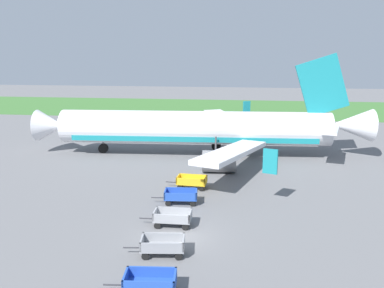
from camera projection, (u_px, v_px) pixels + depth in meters
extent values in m
plane|color=slate|center=(179.00, 236.00, 25.61)|extent=(220.00, 220.00, 0.00)
cube|color=#3D7033|center=(225.00, 108.00, 83.46)|extent=(220.00, 28.00, 0.06)
cylinder|color=silver|center=(194.00, 127.00, 45.11)|extent=(30.16, 5.39, 3.70)
cube|color=teal|center=(194.00, 136.00, 45.34)|extent=(27.16, 5.03, 0.56)
cone|color=silver|center=(51.00, 126.00, 46.28)|extent=(3.40, 3.80, 3.63)
cone|color=silver|center=(351.00, 125.00, 43.78)|extent=(4.69, 3.76, 3.52)
cube|color=silver|center=(233.00, 152.00, 36.85)|extent=(6.64, 13.14, 1.35)
cube|color=teal|center=(270.00, 161.00, 30.14)|extent=(1.11, 0.54, 1.90)
cylinder|color=gray|center=(219.00, 161.00, 38.76)|extent=(3.31, 2.28, 2.10)
cube|color=silver|center=(229.00, 121.00, 53.08)|extent=(7.89, 12.87, 1.35)
cube|color=teal|center=(247.00, 108.00, 59.00)|extent=(1.08, 0.65, 1.90)
cylinder|color=gray|center=(220.00, 133.00, 51.96)|extent=(3.31, 2.28, 2.10)
cube|color=teal|center=(322.00, 86.00, 43.07)|extent=(5.99, 0.70, 6.88)
cube|color=silver|center=(329.00, 129.00, 40.87)|extent=(3.07, 5.49, 0.24)
cube|color=silver|center=(315.00, 119.00, 47.09)|extent=(3.56, 5.50, 0.24)
cylinder|color=#4C4C51|center=(103.00, 140.00, 46.21)|extent=(0.20, 0.20, 2.04)
cylinder|color=black|center=(103.00, 148.00, 46.44)|extent=(1.12, 0.51, 1.10)
cylinder|color=#4C4C51|center=(216.00, 146.00, 43.15)|extent=(0.20, 0.20, 2.04)
cylinder|color=black|center=(216.00, 155.00, 43.38)|extent=(1.12, 0.51, 1.10)
cylinder|color=#4C4C51|center=(216.00, 137.00, 47.42)|extent=(0.20, 0.20, 2.04)
cylinder|color=black|center=(216.00, 146.00, 47.65)|extent=(1.12, 0.51, 1.10)
cube|color=#234CB2|center=(150.00, 285.00, 19.40)|extent=(2.62, 1.62, 0.08)
cube|color=#234CB2|center=(148.00, 287.00, 18.70)|extent=(2.50, 0.32, 0.55)
cube|color=#234CB2|center=(152.00, 272.00, 19.96)|extent=(2.50, 0.32, 0.55)
cube|color=#234CB2|center=(125.00, 279.00, 19.38)|extent=(0.23, 1.40, 0.55)
cube|color=#234CB2|center=(175.00, 280.00, 19.29)|extent=(0.23, 1.40, 0.55)
cylinder|color=#2D2D33|center=(113.00, 285.00, 19.48)|extent=(1.00, 0.17, 0.08)
cylinder|color=black|center=(133.00, 283.00, 20.04)|extent=(0.45, 0.20, 0.44)
cylinder|color=black|center=(171.00, 284.00, 19.97)|extent=(0.45, 0.20, 0.44)
cube|color=gray|center=(163.00, 247.00, 23.13)|extent=(2.64, 1.67, 0.08)
cube|color=gray|center=(162.00, 248.00, 22.43)|extent=(2.50, 0.38, 0.55)
cube|color=gray|center=(164.00, 237.00, 23.69)|extent=(2.50, 0.38, 0.55)
cube|color=gray|center=(142.00, 242.00, 23.08)|extent=(0.26, 1.40, 0.55)
cube|color=gray|center=(184.00, 242.00, 23.04)|extent=(0.26, 1.40, 0.55)
cylinder|color=#2D2D33|center=(132.00, 248.00, 23.17)|extent=(1.00, 0.19, 0.08)
cylinder|color=black|center=(145.00, 256.00, 22.66)|extent=(0.46, 0.21, 0.44)
cylinder|color=black|center=(148.00, 247.00, 23.75)|extent=(0.46, 0.21, 0.44)
cylinder|color=black|center=(179.00, 256.00, 22.63)|extent=(0.46, 0.21, 0.44)
cylinder|color=black|center=(180.00, 247.00, 23.72)|extent=(0.46, 0.21, 0.44)
cube|color=gray|center=(173.00, 219.00, 27.01)|extent=(2.51, 1.42, 0.08)
cube|color=gray|center=(171.00, 219.00, 26.31)|extent=(2.50, 0.12, 0.55)
cube|color=gray|center=(174.00, 211.00, 27.57)|extent=(2.50, 0.12, 0.55)
cube|color=gray|center=(155.00, 214.00, 27.08)|extent=(0.11, 1.40, 0.55)
cube|color=gray|center=(190.00, 216.00, 26.80)|extent=(0.11, 1.40, 0.55)
cylinder|color=#2D2D33|center=(146.00, 218.00, 27.23)|extent=(1.00, 0.09, 0.08)
cylinder|color=black|center=(157.00, 226.00, 26.63)|extent=(0.44, 0.16, 0.44)
cylinder|color=black|center=(161.00, 219.00, 27.72)|extent=(0.44, 0.16, 0.44)
cylinder|color=black|center=(185.00, 227.00, 26.42)|extent=(0.44, 0.16, 0.44)
cylinder|color=black|center=(188.00, 220.00, 27.50)|extent=(0.44, 0.16, 0.44)
cube|color=#234CB2|center=(181.00, 198.00, 31.01)|extent=(2.61, 1.60, 0.08)
cube|color=#234CB2|center=(180.00, 197.00, 30.30)|extent=(2.50, 0.31, 0.55)
cube|color=#234CB2|center=(181.00, 191.00, 31.57)|extent=(2.50, 0.31, 0.55)
cube|color=#234CB2|center=(165.00, 193.00, 30.99)|extent=(0.22, 1.40, 0.55)
cube|color=#234CB2|center=(196.00, 194.00, 30.88)|extent=(0.22, 1.40, 0.55)
cylinder|color=#2D2D33|center=(158.00, 198.00, 31.10)|extent=(1.00, 0.16, 0.08)
cylinder|color=black|center=(168.00, 203.00, 30.56)|extent=(0.45, 0.20, 0.44)
cylinder|color=black|center=(170.00, 198.00, 31.65)|extent=(0.45, 0.20, 0.44)
cylinder|color=black|center=(193.00, 204.00, 30.48)|extent=(0.45, 0.20, 0.44)
cylinder|color=black|center=(193.00, 198.00, 31.57)|extent=(0.45, 0.20, 0.44)
cube|color=gold|center=(192.00, 183.00, 34.46)|extent=(2.58, 1.55, 0.08)
cube|color=gold|center=(190.00, 182.00, 33.77)|extent=(2.50, 0.26, 0.55)
cube|color=gold|center=(193.00, 177.00, 35.01)|extent=(2.50, 0.26, 0.55)
cube|color=gold|center=(178.00, 179.00, 34.61)|extent=(0.19, 1.40, 0.55)
cube|color=gold|center=(206.00, 180.00, 34.16)|extent=(0.19, 1.40, 0.55)
cylinder|color=#2D2D33|center=(171.00, 182.00, 34.80)|extent=(1.00, 0.14, 0.08)
cylinder|color=black|center=(180.00, 187.00, 34.15)|extent=(0.45, 0.19, 0.44)
cylinder|color=black|center=(183.00, 183.00, 35.23)|extent=(0.45, 0.19, 0.44)
cylinder|color=black|center=(201.00, 189.00, 33.81)|extent=(0.45, 0.19, 0.44)
cylinder|color=black|center=(204.00, 184.00, 34.88)|extent=(0.45, 0.19, 0.44)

